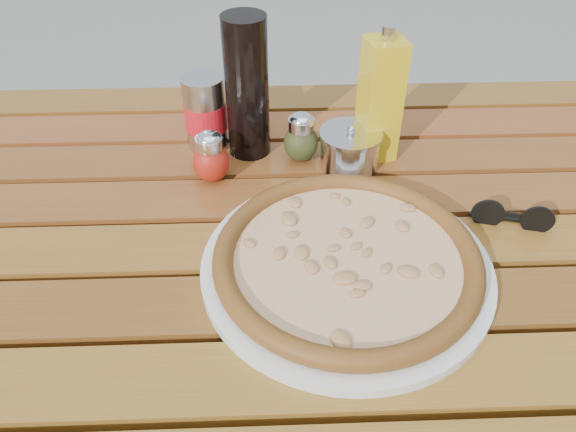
{
  "coord_description": "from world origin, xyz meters",
  "views": [
    {
      "loc": [
        -0.02,
        -0.54,
        1.25
      ],
      "look_at": [
        0.0,
        0.02,
        0.78
      ],
      "focal_mm": 35.0,
      "sensor_mm": 36.0,
      "label": 1
    }
  ],
  "objects_px": {
    "plate": "(346,267)",
    "dark_bottle": "(247,88)",
    "pepper_shaker": "(211,157)",
    "parmesan_tin": "(350,148)",
    "soda_can": "(205,113)",
    "olive_oil_cruet": "(380,100)",
    "oregano_shaker": "(301,138)",
    "sunglasses": "(512,217)",
    "pizza": "(347,258)",
    "table": "(289,283)"
  },
  "relations": [
    {
      "from": "plate",
      "to": "dark_bottle",
      "type": "height_order",
      "value": "dark_bottle"
    },
    {
      "from": "pepper_shaker",
      "to": "parmesan_tin",
      "type": "bearing_deg",
      "value": 7.79
    },
    {
      "from": "pepper_shaker",
      "to": "soda_can",
      "type": "distance_m",
      "value": 0.1
    },
    {
      "from": "parmesan_tin",
      "to": "olive_oil_cruet",
      "type": "bearing_deg",
      "value": 33.98
    },
    {
      "from": "oregano_shaker",
      "to": "sunglasses",
      "type": "bearing_deg",
      "value": -31.97
    },
    {
      "from": "plate",
      "to": "olive_oil_cruet",
      "type": "bearing_deg",
      "value": 73.9
    },
    {
      "from": "olive_oil_cruet",
      "to": "parmesan_tin",
      "type": "bearing_deg",
      "value": -146.02
    },
    {
      "from": "pizza",
      "to": "dark_bottle",
      "type": "xyz_separation_m",
      "value": [
        -0.12,
        0.28,
        0.09
      ]
    },
    {
      "from": "pizza",
      "to": "pepper_shaker",
      "type": "xyz_separation_m",
      "value": [
        -0.18,
        0.2,
        0.02
      ]
    },
    {
      "from": "pepper_shaker",
      "to": "parmesan_tin",
      "type": "relative_size",
      "value": 0.73
    },
    {
      "from": "oregano_shaker",
      "to": "parmesan_tin",
      "type": "bearing_deg",
      "value": -14.81
    },
    {
      "from": "oregano_shaker",
      "to": "sunglasses",
      "type": "distance_m",
      "value": 0.33
    },
    {
      "from": "table",
      "to": "dark_bottle",
      "type": "relative_size",
      "value": 6.36
    },
    {
      "from": "olive_oil_cruet",
      "to": "parmesan_tin",
      "type": "distance_m",
      "value": 0.08
    },
    {
      "from": "olive_oil_cruet",
      "to": "table",
      "type": "bearing_deg",
      "value": -124.95
    },
    {
      "from": "pizza",
      "to": "oregano_shaker",
      "type": "height_order",
      "value": "oregano_shaker"
    },
    {
      "from": "plate",
      "to": "sunglasses",
      "type": "height_order",
      "value": "sunglasses"
    },
    {
      "from": "parmesan_tin",
      "to": "sunglasses",
      "type": "distance_m",
      "value": 0.25
    },
    {
      "from": "pizza",
      "to": "oregano_shaker",
      "type": "xyz_separation_m",
      "value": [
        -0.04,
        0.25,
        0.02
      ]
    },
    {
      "from": "pizza",
      "to": "sunglasses",
      "type": "height_order",
      "value": "sunglasses"
    },
    {
      "from": "pepper_shaker",
      "to": "sunglasses",
      "type": "height_order",
      "value": "pepper_shaker"
    },
    {
      "from": "dark_bottle",
      "to": "olive_oil_cruet",
      "type": "xyz_separation_m",
      "value": [
        0.2,
        -0.02,
        -0.01
      ]
    },
    {
      "from": "table",
      "to": "sunglasses",
      "type": "distance_m",
      "value": 0.32
    },
    {
      "from": "plate",
      "to": "pepper_shaker",
      "type": "xyz_separation_m",
      "value": [
        -0.18,
        0.2,
        0.03
      ]
    },
    {
      "from": "plate",
      "to": "pepper_shaker",
      "type": "relative_size",
      "value": 4.39
    },
    {
      "from": "table",
      "to": "plate",
      "type": "xyz_separation_m",
      "value": [
        0.07,
        -0.05,
        0.08
      ]
    },
    {
      "from": "pizza",
      "to": "sunglasses",
      "type": "bearing_deg",
      "value": 18.54
    },
    {
      "from": "soda_can",
      "to": "parmesan_tin",
      "type": "xyz_separation_m",
      "value": [
        0.22,
        -0.07,
        -0.03
      ]
    },
    {
      "from": "table",
      "to": "oregano_shaker",
      "type": "bearing_deg",
      "value": 82.32
    },
    {
      "from": "dark_bottle",
      "to": "parmesan_tin",
      "type": "distance_m",
      "value": 0.18
    },
    {
      "from": "oregano_shaker",
      "to": "pepper_shaker",
      "type": "bearing_deg",
      "value": -160.45
    },
    {
      "from": "sunglasses",
      "to": "dark_bottle",
      "type": "bearing_deg",
      "value": 165.48
    },
    {
      "from": "plate",
      "to": "olive_oil_cruet",
      "type": "relative_size",
      "value": 1.71
    },
    {
      "from": "pepper_shaker",
      "to": "oregano_shaker",
      "type": "xyz_separation_m",
      "value": [
        0.14,
        0.05,
        0.0
      ]
    },
    {
      "from": "plate",
      "to": "parmesan_tin",
      "type": "distance_m",
      "value": 0.23
    },
    {
      "from": "table",
      "to": "pizza",
      "type": "distance_m",
      "value": 0.13
    },
    {
      "from": "olive_oil_cruet",
      "to": "sunglasses",
      "type": "relative_size",
      "value": 1.89
    },
    {
      "from": "table",
      "to": "soda_can",
      "type": "xyz_separation_m",
      "value": [
        -0.12,
        0.24,
        0.13
      ]
    },
    {
      "from": "plate",
      "to": "oregano_shaker",
      "type": "distance_m",
      "value": 0.26
    },
    {
      "from": "olive_oil_cruet",
      "to": "plate",
      "type": "bearing_deg",
      "value": -106.1
    },
    {
      "from": "soda_can",
      "to": "sunglasses",
      "type": "distance_m",
      "value": 0.48
    },
    {
      "from": "pizza",
      "to": "oregano_shaker",
      "type": "relative_size",
      "value": 4.4
    },
    {
      "from": "dark_bottle",
      "to": "olive_oil_cruet",
      "type": "bearing_deg",
      "value": -5.17
    },
    {
      "from": "olive_oil_cruet",
      "to": "sunglasses",
      "type": "bearing_deg",
      "value": -49.15
    },
    {
      "from": "oregano_shaker",
      "to": "olive_oil_cruet",
      "type": "height_order",
      "value": "olive_oil_cruet"
    },
    {
      "from": "table",
      "to": "dark_bottle",
      "type": "height_order",
      "value": "dark_bottle"
    },
    {
      "from": "plate",
      "to": "parmesan_tin",
      "type": "xyz_separation_m",
      "value": [
        0.03,
        0.23,
        0.02
      ]
    },
    {
      "from": "pizza",
      "to": "parmesan_tin",
      "type": "xyz_separation_m",
      "value": [
        0.03,
        0.23,
        0.01
      ]
    },
    {
      "from": "oregano_shaker",
      "to": "parmesan_tin",
      "type": "xyz_separation_m",
      "value": [
        0.07,
        -0.02,
        -0.01
      ]
    },
    {
      "from": "soda_can",
      "to": "parmesan_tin",
      "type": "distance_m",
      "value": 0.23
    }
  ]
}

